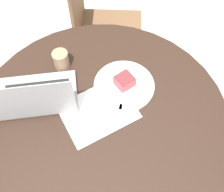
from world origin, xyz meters
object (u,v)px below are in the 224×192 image
chair (98,27)px  laptop (35,97)px  plate (123,85)px  coffee_glass (60,60)px

chair → laptop: 0.84m
chair → plate: chair is taller
plate → coffee_glass: 0.31m
chair → coffee_glass: 0.65m
chair → coffee_glass: (0.19, 0.53, 0.32)m
laptop → plate: bearing=4.5°
plate → coffee_glass: coffee_glass is taller
plate → chair: bearing=-83.4°
coffee_glass → laptop: size_ratio=0.26×
chair → plate: size_ratio=3.64×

